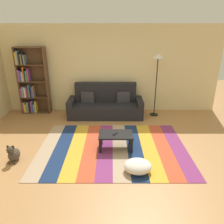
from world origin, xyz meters
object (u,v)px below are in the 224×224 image
Objects in this scene: couch at (106,105)px; dog at (14,154)px; standing_lamp at (158,64)px; coffee_table at (116,136)px; bookshelf at (31,83)px; tv_remote at (116,133)px; pouf at (138,166)px.

couch is 3.09m from dog.
standing_lamp is (3.34, 2.53, 1.42)m from dog.
standing_lamp reaches higher than coffee_table.
standing_lamp is (3.89, -0.25, 0.62)m from bookshelf.
coffee_table is 5.04× the size of tv_remote.
bookshelf is 1.09× the size of standing_lamp.
bookshelf is 2.94m from dog.
couch is 2.46m from bookshelf.
dog is (-1.81, -2.49, -0.18)m from couch.
pouf is 2.53m from dog.
bookshelf is at bearing 134.09° from pouf.
dog is (-2.50, 0.37, 0.03)m from pouf.
coffee_table is at bearing 13.30° from dog.
couch is at bearing -178.67° from standing_lamp.
bookshelf reaches higher than dog.
bookshelf is 5.18× the size of dog.
bookshelf is 2.72× the size of coffee_table.
dog reaches higher than coffee_table.
dog is at bearing -138.99° from tv_remote.
bookshelf reaches higher than pouf.
bookshelf is 3.94m from standing_lamp.
bookshelf is at bearing 101.13° from dog.
tv_remote is (-0.42, 0.86, 0.25)m from pouf.
bookshelf reaches higher than coffee_table.
standing_lamp is at bearing 58.58° from coffee_table.
standing_lamp reaches higher than pouf.
couch is at bearing 98.16° from coffee_table.
tv_remote is (-0.02, -0.00, 0.08)m from coffee_table.
couch reaches higher than dog.
pouf is at bearing -8.44° from dog.
standing_lamp reaches higher than tv_remote.
couch is at bearing 103.50° from pouf.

